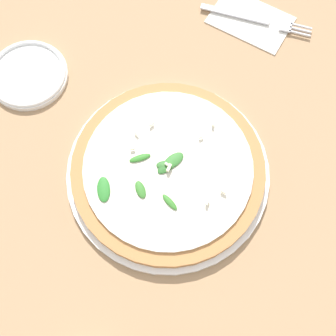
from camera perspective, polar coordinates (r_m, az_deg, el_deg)
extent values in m
plane|color=#9E7A56|center=(0.83, 1.35, 0.22)|extent=(6.00, 6.00, 0.00)
cylinder|color=white|center=(0.82, 0.00, -0.59)|extent=(0.36, 0.36, 0.01)
cylinder|color=#AD7542|center=(0.81, 0.00, -0.22)|extent=(0.34, 0.34, 0.02)
cylinder|color=silver|center=(0.80, 0.00, 0.08)|extent=(0.29, 0.29, 0.01)
ellipsoid|color=#297428|center=(0.79, -7.86, -2.59)|extent=(0.04, 0.05, 0.01)
ellipsoid|color=#2B6427|center=(0.79, -0.04, 0.31)|extent=(0.04, 0.05, 0.01)
ellipsoid|color=#2F7425|center=(0.80, -3.44, 1.23)|extent=(0.04, 0.03, 0.01)
ellipsoid|color=#316E2A|center=(0.80, 0.65, 0.91)|extent=(0.04, 0.05, 0.01)
ellipsoid|color=#337527|center=(0.77, 0.22, -4.18)|extent=(0.03, 0.03, 0.01)
ellipsoid|color=#2E6528|center=(0.79, -0.27, 0.34)|extent=(0.04, 0.03, 0.01)
ellipsoid|color=#337127|center=(0.78, -3.38, -2.64)|extent=(0.03, 0.03, 0.01)
cube|color=beige|center=(0.81, 4.06, 3.81)|extent=(0.01, 0.01, 0.00)
cube|color=beige|center=(0.82, -2.02, 5.39)|extent=(0.01, 0.01, 0.01)
cube|color=beige|center=(0.80, -4.35, 2.37)|extent=(0.01, 0.01, 0.00)
cube|color=beige|center=(0.82, 5.52, 5.48)|extent=(0.01, 0.01, 0.01)
cube|color=beige|center=(0.81, -3.90, 4.25)|extent=(0.01, 0.01, 0.00)
cube|color=beige|center=(0.79, -0.02, 0.36)|extent=(0.01, 0.01, 0.01)
cube|color=beige|center=(0.78, 6.77, -2.89)|extent=(0.01, 0.01, 0.01)
cube|color=beige|center=(0.78, 0.12, 0.01)|extent=(0.01, 0.01, 0.01)
cube|color=beige|center=(0.77, 4.81, -4.15)|extent=(0.00, 0.01, 0.01)
cube|color=silver|center=(1.00, 10.03, 17.39)|extent=(0.17, 0.13, 0.01)
cube|color=silver|center=(1.00, 8.15, 18.08)|extent=(0.14, 0.02, 0.00)
cube|color=silver|center=(1.00, 14.14, 16.41)|extent=(0.02, 0.02, 0.00)
cube|color=silver|center=(1.00, 15.74, 15.51)|extent=(0.04, 0.00, 0.00)
cube|color=silver|center=(1.00, 15.84, 15.90)|extent=(0.04, 0.00, 0.00)
cube|color=silver|center=(1.01, 15.94, 16.29)|extent=(0.04, 0.00, 0.00)
cylinder|color=white|center=(0.95, -16.64, 10.78)|extent=(0.15, 0.15, 0.01)
torus|color=white|center=(0.94, -16.77, 11.03)|extent=(0.15, 0.15, 0.01)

